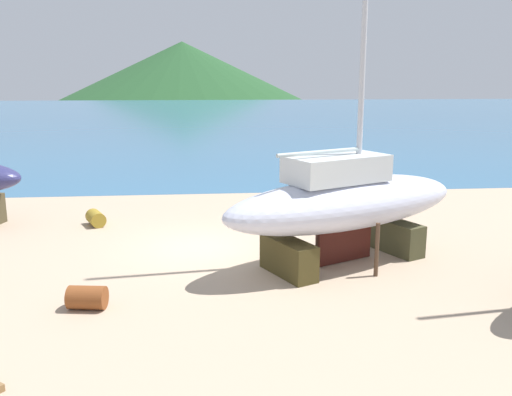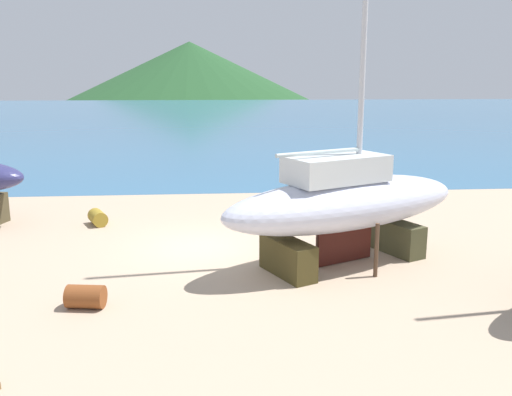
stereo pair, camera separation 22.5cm
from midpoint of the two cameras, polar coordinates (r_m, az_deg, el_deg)
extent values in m
plane|color=tan|center=(13.85, -5.79, -10.92)|extent=(52.64, 52.64, 0.00)
cube|color=teal|center=(83.30, -4.94, 8.63)|extent=(165.40, 114.47, 0.01)
cone|color=#244D27|center=(219.39, -6.83, 10.93)|extent=(162.97, 162.97, 38.32)
cube|color=#424128|center=(18.07, 14.70, -3.94)|extent=(1.48, 2.10, 1.02)
cube|color=#443A1B|center=(15.55, 3.74, -6.22)|extent=(1.48, 2.10, 1.02)
cylinder|color=#472F26|center=(17.68, 6.85, -3.08)|extent=(0.12, 0.12, 1.55)
cylinder|color=brown|center=(15.68, 12.86, -5.34)|extent=(0.12, 0.12, 1.55)
ellipsoid|color=silver|center=(16.38, 9.81, -0.53)|extent=(8.51, 5.77, 1.52)
cube|color=#471A14|center=(16.72, 9.65, -4.85)|extent=(1.82, 0.92, 1.06)
cube|color=silver|center=(15.92, 8.81, 3.03)|extent=(3.32, 2.62, 0.76)
cylinder|color=silver|center=(15.47, 7.08, 4.76)|extent=(2.65, 1.34, 0.12)
cylinder|color=olive|center=(21.56, -15.90, -1.99)|extent=(0.91, 1.10, 0.57)
cylinder|color=brown|center=(14.05, -16.92, -9.82)|extent=(0.97, 0.69, 0.57)
camera|label=1|loc=(0.11, -89.61, 0.09)|focal=38.31mm
camera|label=2|loc=(0.11, 90.39, -0.09)|focal=38.31mm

